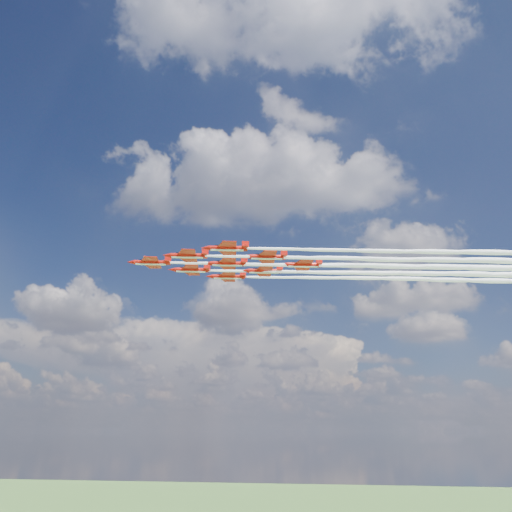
# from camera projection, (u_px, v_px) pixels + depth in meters

# --- Properties ---
(jet_lead) EXTENTS (110.60, 29.05, 2.99)m
(jet_lead) POSITION_uv_depth(u_px,v_px,m) (339.00, 265.00, 139.58)
(jet_lead) COLOR red
(jet_row2_port) EXTENTS (110.60, 29.05, 2.99)m
(jet_row2_port) POSITION_uv_depth(u_px,v_px,m) (383.00, 259.00, 134.25)
(jet_row2_port) COLOR red
(jet_row2_starb) EXTENTS (110.60, 29.05, 2.99)m
(jet_row2_starb) POSITION_uv_depth(u_px,v_px,m) (371.00, 273.00, 145.88)
(jet_row2_starb) COLOR red
(jet_row3_port) EXTENTS (110.60, 29.05, 2.99)m
(jet_row3_port) POSITION_uv_depth(u_px,v_px,m) (430.00, 252.00, 128.93)
(jet_row3_port) COLOR red
(jet_row3_centre) EXTENTS (110.60, 29.05, 2.99)m
(jet_row3_centre) POSITION_uv_depth(u_px,v_px,m) (413.00, 267.00, 140.56)
(jet_row3_centre) COLOR red
(jet_row3_starb) EXTENTS (110.60, 29.05, 2.99)m
(jet_row3_starb) POSITION_uv_depth(u_px,v_px,m) (399.00, 279.00, 152.19)
(jet_row3_starb) COLOR red
(jet_row4_port) EXTENTS (110.60, 29.05, 2.99)m
(jet_row4_port) POSITION_uv_depth(u_px,v_px,m) (459.00, 260.00, 135.23)
(jet_row4_port) COLOR red
(jet_row4_starb) EXTENTS (110.60, 29.05, 2.99)m
(jet_row4_starb) POSITION_uv_depth(u_px,v_px,m) (441.00, 274.00, 146.87)
(jet_row4_starb) COLOR red
(jet_tail) EXTENTS (110.60, 29.05, 2.99)m
(jet_tail) POSITION_uv_depth(u_px,v_px,m) (486.00, 268.00, 141.54)
(jet_tail) COLOR red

